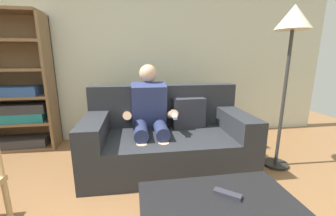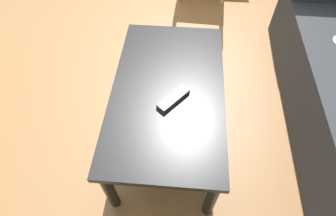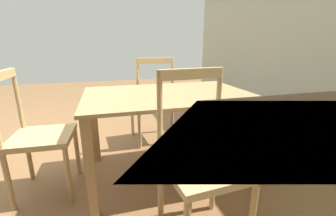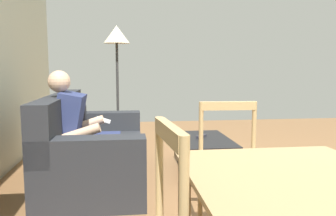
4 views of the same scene
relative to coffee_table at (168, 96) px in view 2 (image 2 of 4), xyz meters
name	(u,v)px [view 2 (image 2 of 4)]	position (x,y,z in m)	size (l,w,h in m)	color
ground_plane	(100,26)	(-0.95, -0.63, -0.34)	(9.18, 9.18, 0.00)	brown
coffee_table	(168,96)	(0.00, 0.00, 0.00)	(0.95, 0.54, 0.39)	black
tv_remote	(173,99)	(0.07, 0.03, 0.06)	(0.05, 0.17, 0.02)	#2D2D38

